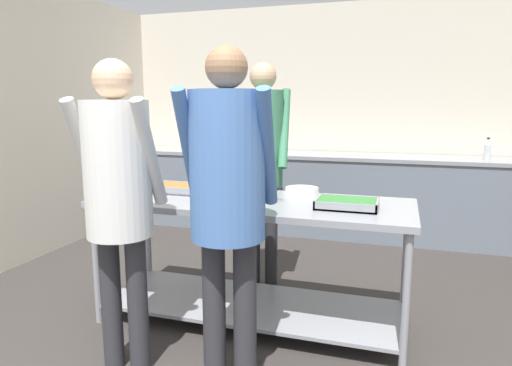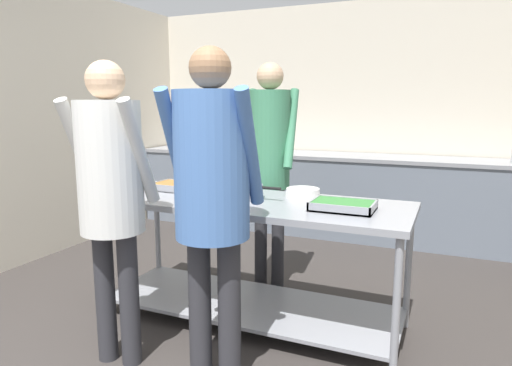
# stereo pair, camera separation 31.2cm
# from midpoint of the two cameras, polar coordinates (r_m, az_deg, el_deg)

# --- Properties ---
(wall_rear) EXTENTS (5.02, 0.06, 2.65)m
(wall_rear) POSITION_cam_midpoint_polar(r_m,az_deg,el_deg) (5.61, 12.78, 7.89)
(wall_rear) COLOR beige
(wall_rear) RESTS_ON ground_plane
(wall_left) EXTENTS (0.06, 4.47, 2.65)m
(wall_left) POSITION_cam_midpoint_polar(r_m,az_deg,el_deg) (4.86, -23.36, 7.07)
(wall_left) COLOR beige
(wall_left) RESTS_ON ground_plane
(back_counter) EXTENTS (4.86, 0.65, 0.93)m
(back_counter) POSITION_cam_midpoint_polar(r_m,az_deg,el_deg) (5.35, 11.68, -1.43)
(back_counter) COLOR slate
(back_counter) RESTS_ON ground_plane
(serving_counter) EXTENTS (2.11, 0.78, 0.86)m
(serving_counter) POSITION_cam_midpoint_polar(r_m,az_deg,el_deg) (3.11, 2.15, -7.17)
(serving_counter) COLOR gray
(serving_counter) RESTS_ON ground_plane
(serving_tray_roast) EXTENTS (0.49, 0.27, 0.05)m
(serving_tray_roast) POSITION_cam_midpoint_polar(r_m,az_deg,el_deg) (3.39, -6.23, -0.56)
(serving_tray_roast) COLOR gray
(serving_tray_roast) RESTS_ON serving_counter
(sauce_pan) EXTENTS (0.43, 0.29, 0.10)m
(sauce_pan) POSITION_cam_midpoint_polar(r_m,az_deg,el_deg) (3.09, 1.04, -1.01)
(sauce_pan) COLOR gray
(sauce_pan) RESTS_ON serving_counter
(plate_stack) EXTENTS (0.24, 0.24, 0.06)m
(plate_stack) POSITION_cam_midpoint_polar(r_m,az_deg,el_deg) (3.17, 8.68, -1.24)
(plate_stack) COLOR white
(plate_stack) RESTS_ON serving_counter
(serving_tray_vegetables) EXTENTS (0.38, 0.27, 0.05)m
(serving_tray_vegetables) POSITION_cam_midpoint_polar(r_m,az_deg,el_deg) (2.84, 13.93, -2.82)
(serving_tray_vegetables) COLOR gray
(serving_tray_vegetables) RESTS_ON serving_counter
(guest_serving_left) EXTENTS (0.48, 0.37, 1.73)m
(guest_serving_left) POSITION_cam_midpoint_polar(r_m,az_deg,el_deg) (2.59, -14.46, 0.08)
(guest_serving_left) COLOR #2D2D33
(guest_serving_left) RESTS_ON ground_plane
(guest_serving_right) EXTENTS (0.51, 0.39, 1.77)m
(guest_serving_right) POSITION_cam_midpoint_polar(r_m,az_deg,el_deg) (2.31, -1.70, -0.11)
(guest_serving_right) COLOR #2D2D33
(guest_serving_right) RESTS_ON ground_plane
(cook_behind_counter) EXTENTS (0.46, 0.40, 1.81)m
(cook_behind_counter) POSITION_cam_midpoint_polar(r_m,az_deg,el_deg) (3.63, 4.20, 4.19)
(cook_behind_counter) COLOR #2D2D33
(cook_behind_counter) RESTS_ON ground_plane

